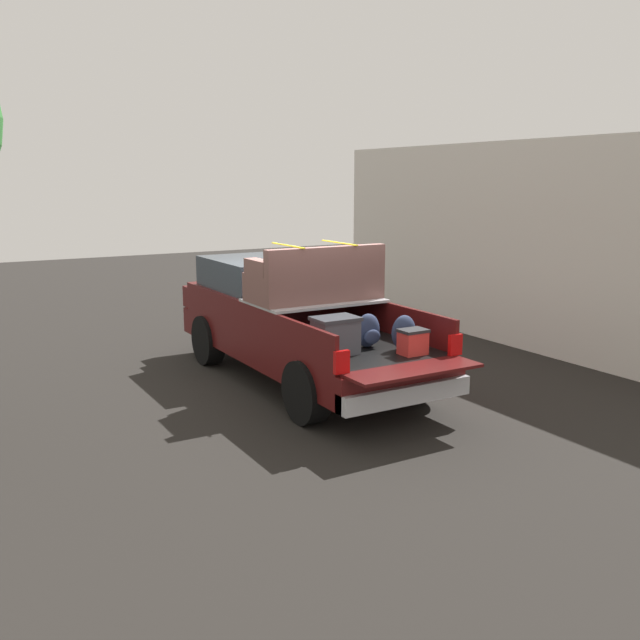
{
  "coord_description": "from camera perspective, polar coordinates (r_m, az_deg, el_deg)",
  "views": [
    {
      "loc": [
        -9.44,
        5.15,
        3.17
      ],
      "look_at": [
        -0.6,
        0.0,
        1.1
      ],
      "focal_mm": 39.25,
      "sensor_mm": 36.0,
      "label": 1
    }
  ],
  "objects": [
    {
      "name": "pickup_truck",
      "position": [
        11.28,
        -2.45,
        0.17
      ],
      "size": [
        6.05,
        2.06,
        2.23
      ],
      "color": "#470F0F",
      "rests_on": "ground_plane"
    },
    {
      "name": "building_facade",
      "position": [
        14.11,
        14.88,
        6.05
      ],
      "size": [
        10.27,
        0.36,
        3.88
      ],
      "primitive_type": "cube",
      "color": "silver",
      "rests_on": "ground_plane"
    },
    {
      "name": "ground_plane",
      "position": [
        11.21,
        -1.55,
        -4.99
      ],
      "size": [
        40.0,
        40.0,
        0.0
      ],
      "primitive_type": "plane",
      "color": "black"
    }
  ]
}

